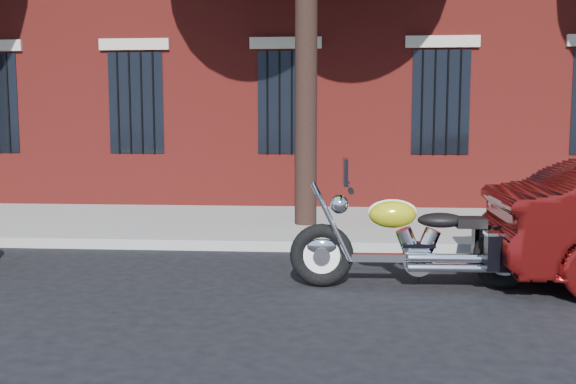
{
  "coord_description": "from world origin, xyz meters",
  "views": [
    {
      "loc": [
        0.99,
        -7.59,
        1.85
      ],
      "look_at": [
        0.36,
        0.8,
        0.91
      ],
      "focal_mm": 40.0,
      "sensor_mm": 36.0,
      "label": 1
    }
  ],
  "objects": [
    {
      "name": "sidewalk",
      "position": [
        0.0,
        3.26,
        0.07
      ],
      "size": [
        40.0,
        3.6,
        0.15
      ],
      "primitive_type": "cube",
      "color": "gray",
      "rests_on": "ground"
    },
    {
      "name": "ground",
      "position": [
        0.0,
        0.0,
        0.0
      ],
      "size": [
        120.0,
        120.0,
        0.0
      ],
      "primitive_type": "plane",
      "color": "black",
      "rests_on": "ground"
    },
    {
      "name": "curb",
      "position": [
        0.0,
        1.38,
        0.07
      ],
      "size": [
        40.0,
        0.16,
        0.15
      ],
      "primitive_type": "cube",
      "color": "gray",
      "rests_on": "ground"
    },
    {
      "name": "motorcycle",
      "position": [
        1.99,
        -0.55,
        0.49
      ],
      "size": [
        2.86,
        0.83,
        1.44
      ],
      "rotation": [
        0.0,
        0.0,
        0.03
      ],
      "color": "black",
      "rests_on": "ground"
    }
  ]
}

